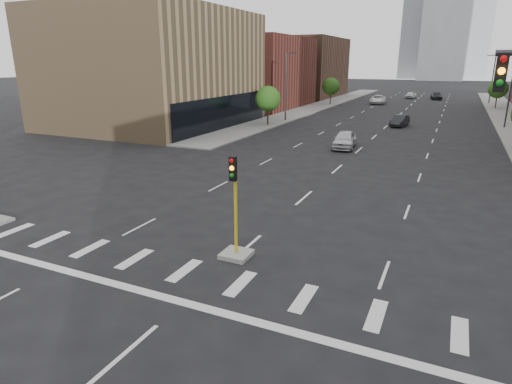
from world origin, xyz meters
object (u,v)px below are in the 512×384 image
Objects in this scene: car_near_left at (345,140)px; car_deep_right at (436,96)px; car_distant at (411,95)px; car_mid_right at (400,121)px; car_far_left at (378,100)px; median_traffic_signal at (236,236)px.

car_near_left is 0.93× the size of car_deep_right.
car_deep_right is 1.20× the size of car_distant.
car_mid_right is 0.83× the size of car_deep_right.
car_far_left is 1.14× the size of car_deep_right.
car_distant is (-5.34, 0.74, -0.01)m from car_deep_right.
median_traffic_signal reaches higher than car_distant.
car_distant is (-3.14, 44.97, 0.03)m from car_mid_right.
car_far_left is at bearing 94.85° from median_traffic_signal.
car_far_left is 1.36× the size of car_distant.
median_traffic_signal is at bearing -83.67° from car_mid_right.
car_deep_right is at bearing 79.23° from car_near_left.
car_mid_right is 30.19m from car_far_left.
median_traffic_signal is 86.85m from car_deep_right.
car_near_left reaches higher than car_mid_right.
car_distant is (-1.64, 87.51, -0.23)m from median_traffic_signal.
car_mid_right is at bearing 87.98° from median_traffic_signal.
car_mid_right is 45.08m from car_distant.
car_deep_right is at bearing 95.49° from car_mid_right.
car_deep_right reaches higher than car_distant.
median_traffic_signal reaches higher than car_deep_right.
car_distant is (4.46, 15.75, -0.08)m from car_far_left.
median_traffic_signal reaches higher than car_near_left.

